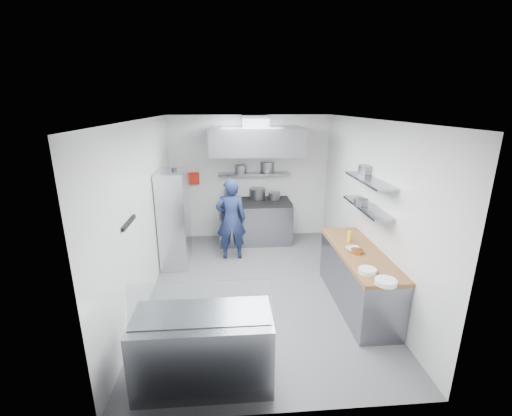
{
  "coord_description": "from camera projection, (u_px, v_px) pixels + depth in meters",
  "views": [
    {
      "loc": [
        -0.46,
        -5.2,
        3.02
      ],
      "look_at": [
        0.0,
        0.6,
        1.25
      ],
      "focal_mm": 24.0,
      "sensor_mm": 36.0,
      "label": 1
    }
  ],
  "objects": [
    {
      "name": "floor",
      "position": [
        259.0,
        288.0,
        5.87
      ],
      "size": [
        5.0,
        5.0,
        0.0
      ],
      "primitive_type": "plane",
      "color": "#4B4B4D",
      "rests_on": "ground"
    },
    {
      "name": "ceiling",
      "position": [
        259.0,
        120.0,
        5.06
      ],
      "size": [
        5.0,
        5.0,
        0.0
      ],
      "primitive_type": "plane",
      "rotation": [
        3.14,
        0.0,
        0.0
      ],
      "color": "silver",
      "rests_on": "wall_back"
    },
    {
      "name": "wall_back",
      "position": [
        249.0,
        178.0,
        7.85
      ],
      "size": [
        3.6,
        2.8,
        0.02
      ],
      "primitive_type": "cube",
      "rotation": [
        1.57,
        0.0,
        0.0
      ],
      "color": "white",
      "rests_on": "floor"
    },
    {
      "name": "wall_front",
      "position": [
        283.0,
        292.0,
        3.08
      ],
      "size": [
        3.6,
        2.8,
        0.02
      ],
      "primitive_type": "cube",
      "rotation": [
        -1.57,
        0.0,
        0.0
      ],
      "color": "white",
      "rests_on": "floor"
    },
    {
      "name": "wall_left",
      "position": [
        144.0,
        213.0,
        5.33
      ],
      "size": [
        2.8,
        5.0,
        0.02
      ],
      "primitive_type": "cube",
      "rotation": [
        1.57,
        0.0,
        1.57
      ],
      "color": "white",
      "rests_on": "floor"
    },
    {
      "name": "wall_right",
      "position": [
        368.0,
        207.0,
        5.6
      ],
      "size": [
        2.8,
        5.0,
        0.02
      ],
      "primitive_type": "cube",
      "rotation": [
        1.57,
        0.0,
        -1.57
      ],
      "color": "white",
      "rests_on": "floor"
    },
    {
      "name": "gas_range",
      "position": [
        255.0,
        222.0,
        7.75
      ],
      "size": [
        1.6,
        0.8,
        0.9
      ],
      "primitive_type": "cube",
      "color": "gray",
      "rests_on": "floor"
    },
    {
      "name": "cooktop",
      "position": [
        255.0,
        202.0,
        7.61
      ],
      "size": [
        1.57,
        0.78,
        0.06
      ],
      "primitive_type": "cube",
      "color": "black",
      "rests_on": "gas_range"
    },
    {
      "name": "stock_pot_left",
      "position": [
        230.0,
        193.0,
        7.84
      ],
      "size": [
        0.27,
        0.27,
        0.2
      ],
      "primitive_type": "cylinder",
      "color": "slate",
      "rests_on": "cooktop"
    },
    {
      "name": "stock_pot_mid",
      "position": [
        257.0,
        193.0,
        7.75
      ],
      "size": [
        0.35,
        0.35,
        0.24
      ],
      "primitive_type": "cylinder",
      "color": "slate",
      "rests_on": "cooktop"
    },
    {
      "name": "stock_pot_right",
      "position": [
        274.0,
        196.0,
        7.7
      ],
      "size": [
        0.27,
        0.27,
        0.16
      ],
      "primitive_type": "cylinder",
      "color": "slate",
      "rests_on": "cooktop"
    },
    {
      "name": "over_range_shelf",
      "position": [
        254.0,
        174.0,
        7.67
      ],
      "size": [
        1.6,
        0.3,
        0.04
      ],
      "primitive_type": "cube",
      "color": "gray",
      "rests_on": "wall_back"
    },
    {
      "name": "shelf_pot_a",
      "position": [
        241.0,
        169.0,
        7.63
      ],
      "size": [
        0.25,
        0.25,
        0.18
      ],
      "primitive_type": "cylinder",
      "color": "slate",
      "rests_on": "over_range_shelf"
    },
    {
      "name": "shelf_pot_b",
      "position": [
        267.0,
        166.0,
        7.84
      ],
      "size": [
        0.33,
        0.33,
        0.22
      ],
      "primitive_type": "cylinder",
      "color": "slate",
      "rests_on": "over_range_shelf"
    },
    {
      "name": "extractor_hood",
      "position": [
        256.0,
        141.0,
        7.05
      ],
      "size": [
        1.9,
        1.15,
        0.55
      ],
      "primitive_type": "cube",
      "color": "gray",
      "rests_on": "wall_back"
    },
    {
      "name": "hood_duct",
      "position": [
        255.0,
        121.0,
        7.15
      ],
      "size": [
        0.55,
        0.55,
        0.24
      ],
      "primitive_type": "cube",
      "color": "slate",
      "rests_on": "extractor_hood"
    },
    {
      "name": "red_firebox",
      "position": [
        194.0,
        178.0,
        7.69
      ],
      "size": [
        0.22,
        0.1,
        0.26
      ],
      "primitive_type": "cube",
      "color": "red",
      "rests_on": "wall_back"
    },
    {
      "name": "chef",
      "position": [
        231.0,
        219.0,
        6.8
      ],
      "size": [
        0.61,
        0.41,
        1.65
      ],
      "primitive_type": "imported",
      "rotation": [
        0.0,
        0.0,
        3.16
      ],
      "color": "#172147",
      "rests_on": "floor"
    },
    {
      "name": "wire_rack",
      "position": [
        174.0,
        218.0,
        6.55
      ],
      "size": [
        0.5,
        0.9,
        1.85
      ],
      "primitive_type": "cube",
      "color": "silver",
      "rests_on": "floor"
    },
    {
      "name": "rack_bin_a",
      "position": [
        174.0,
        226.0,
        6.49
      ],
      "size": [
        0.15,
        0.18,
        0.16
      ],
      "primitive_type": "cube",
      "color": "white",
      "rests_on": "wire_rack"
    },
    {
      "name": "rack_bin_b",
      "position": [
        175.0,
        196.0,
        6.69
      ],
      "size": [
        0.12,
        0.16,
        0.14
      ],
      "primitive_type": "cube",
      "color": "yellow",
      "rests_on": "wire_rack"
    },
    {
      "name": "rack_jar",
      "position": [
        174.0,
        173.0,
        6.34
      ],
      "size": [
        0.1,
        0.1,
        0.18
      ],
      "primitive_type": "cylinder",
      "color": "black",
      "rests_on": "wire_rack"
    },
    {
      "name": "knife_strip",
      "position": [
        129.0,
        223.0,
        4.43
      ],
      "size": [
        0.04,
        0.55,
        0.05
      ],
      "primitive_type": "cube",
      "color": "black",
      "rests_on": "wall_left"
    },
    {
      "name": "prep_counter_base",
      "position": [
        357.0,
        280.0,
        5.29
      ],
      "size": [
        0.62,
        2.0,
        0.84
      ],
      "primitive_type": "cube",
      "color": "gray",
      "rests_on": "floor"
    },
    {
      "name": "prep_counter_top",
      "position": [
        360.0,
        253.0,
        5.16
      ],
      "size": [
        0.65,
        2.04,
        0.06
      ],
      "primitive_type": "cube",
      "color": "brown",
      "rests_on": "prep_counter_base"
    },
    {
      "name": "plate_stack_a",
      "position": [
        386.0,
        282.0,
        4.2
      ],
      "size": [
        0.27,
        0.27,
        0.06
      ],
      "primitive_type": "cylinder",
      "color": "white",
      "rests_on": "prep_counter_top"
    },
    {
      "name": "plate_stack_b",
      "position": [
        367.0,
        271.0,
        4.48
      ],
      "size": [
        0.23,
        0.23,
        0.06
      ],
      "primitive_type": "cylinder",
      "color": "white",
      "rests_on": "prep_counter_top"
    },
    {
      "name": "copper_pan",
      "position": [
        357.0,
        251.0,
        5.07
      ],
      "size": [
        0.18,
        0.18,
        0.06
      ],
      "primitive_type": "cylinder",
      "color": "#BF6A36",
      "rests_on": "prep_counter_top"
    },
    {
      "name": "squeeze_bottle",
      "position": [
        349.0,
        236.0,
        5.48
      ],
      "size": [
        0.06,
        0.06,
        0.18
      ],
      "primitive_type": "cylinder",
      "color": "yellow",
      "rests_on": "prep_counter_top"
    },
    {
      "name": "mixing_bowl",
      "position": [
        353.0,
        249.0,
        5.14
      ],
      "size": [
        0.25,
        0.25,
        0.05
      ],
      "primitive_type": "imported",
      "rotation": [
        0.0,
        0.0,
        0.19
      ],
      "color": "white",
      "rests_on": "prep_counter_top"
    },
    {
      "name": "wall_shelf_lower",
      "position": [
        366.0,
        207.0,
        5.27
      ],
      "size": [
        0.3,
        1.3,
        0.04
      ],
      "primitive_type": "cube",
      "color": "gray",
      "rests_on": "wall_right"
    },
    {
      "name": "wall_shelf_upper",
      "position": [
        369.0,
        180.0,
        5.15
      ],
      "size": [
        0.3,
        1.3,
        0.04
      ],
      "primitive_type": "cube",
      "color": "gray",
      "rests_on": "wall_right"
    },
    {
      "name": "shelf_pot_c",
      "position": [
        361.0,
        202.0,
        5.27
      ],
      "size": [
        0.22,
        0.22,
        0.1
      ],
      "primitive_type": "cylinder",
      "color": "slate",
      "rests_on": "wall_shelf_lower"
    },
    {
      "name": "shelf_pot_d",
      "position": [
        366.0,
        169.0,
        5.52
      ],
      "size": [
        0.25,
        0.25,
        0.14
      ],
      "primitive_type": "cylinder",
      "color": "slate",
      "rests_on": "wall_shelf_upper"
    },
    {
      "name": "display_case",
      "position": [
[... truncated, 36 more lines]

